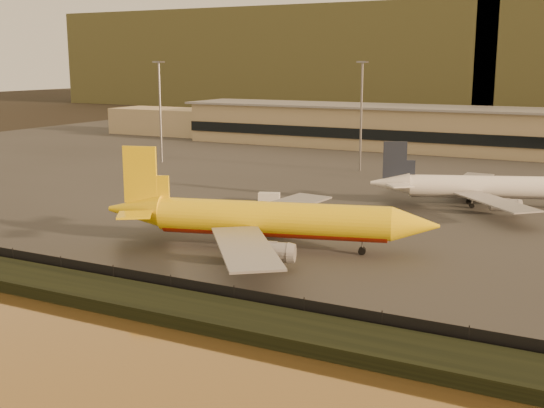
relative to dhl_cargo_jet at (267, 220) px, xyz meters
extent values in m
plane|color=black|center=(-2.56, -8.62, -4.30)|extent=(900.00, 900.00, 0.00)
cube|color=black|center=(-2.56, -25.62, -3.60)|extent=(320.00, 7.00, 1.40)
cube|color=#2D2D2D|center=(-2.56, 86.38, -4.20)|extent=(320.00, 220.00, 0.20)
cube|color=black|center=(-2.56, -21.62, -3.00)|extent=(300.00, 0.05, 2.20)
cube|color=tan|center=(-2.56, 116.38, 1.90)|extent=(160.00, 22.00, 12.00)
cube|color=black|center=(-2.56, 105.18, 0.90)|extent=(160.00, 0.60, 3.00)
cube|color=gray|center=(-2.56, 116.38, 8.20)|extent=(164.00, 24.00, 0.60)
cube|color=tan|center=(-97.56, 120.38, 0.40)|extent=(50.00, 18.00, 9.00)
cylinder|color=slate|center=(-62.56, 61.38, 8.40)|extent=(0.50, 0.50, 25.00)
cube|color=slate|center=(-62.56, 61.38, 21.10)|extent=(2.20, 2.20, 0.40)
cylinder|color=slate|center=(-12.56, 71.38, 8.40)|extent=(0.50, 0.50, 25.00)
cube|color=slate|center=(-12.56, 71.38, 21.10)|extent=(2.20, 2.20, 0.40)
cube|color=brown|center=(-142.56, 331.38, 23.20)|extent=(260.00, 160.00, 55.00)
cylinder|color=yellow|center=(0.81, 0.22, 0.25)|extent=(31.77, 12.90, 4.58)
cylinder|color=#9E1D09|center=(0.81, 0.22, -0.55)|extent=(30.65, 11.70, 3.57)
cone|color=yellow|center=(19.05, 5.30, 0.25)|extent=(7.17, 6.06, 4.58)
cone|color=yellow|center=(-18.28, -5.08, 0.59)|extent=(8.86, 6.53, 4.58)
cube|color=yellow|center=(-17.43, -4.85, 5.63)|extent=(4.76, 1.65, 8.01)
cube|color=yellow|center=(-17.81, -0.20, 0.94)|extent=(4.59, 4.53, 0.27)
cube|color=yellow|center=(-15.36, -9.02, 0.94)|extent=(6.07, 6.06, 0.27)
cube|color=gray|center=(-3.31, 11.74, -0.55)|extent=(8.35, 20.38, 0.27)
cylinder|color=gray|center=(-0.39, 9.47, -1.81)|extent=(5.76, 3.84, 2.52)
cube|color=gray|center=(3.23, -11.76, -0.55)|extent=(16.96, 19.47, 0.27)
cylinder|color=gray|center=(4.55, -8.31, -1.81)|extent=(5.76, 3.84, 2.52)
cylinder|color=black|center=(12.47, 3.47, -3.60)|extent=(1.19, 1.04, 1.01)
cylinder|color=slate|center=(12.47, 3.47, -3.07)|extent=(0.18, 0.18, 2.06)
cylinder|color=black|center=(-1.82, -2.65, -3.60)|extent=(1.19, 1.04, 1.01)
cylinder|color=slate|center=(-1.82, -2.65, -3.07)|extent=(0.18, 0.18, 2.06)
cylinder|color=black|center=(-2.93, 1.33, -3.60)|extent=(1.19, 1.04, 1.01)
cylinder|color=slate|center=(-2.93, 1.33, -3.07)|extent=(0.18, 0.18, 2.06)
cylinder|color=white|center=(21.56, 42.95, -0.49)|extent=(26.86, 13.54, 3.80)
cylinder|color=gray|center=(21.56, 42.95, -1.16)|extent=(25.85, 12.48, 2.96)
cone|color=white|center=(5.64, 36.70, -0.21)|extent=(7.76, 6.04, 3.80)
cube|color=#1A2030|center=(6.34, 36.98, 3.97)|extent=(4.00, 1.81, 6.65)
cube|color=white|center=(5.66, 40.80, 0.08)|extent=(4.01, 3.83, 0.23)
cube|color=white|center=(8.44, 33.72, 0.08)|extent=(5.23, 5.20, 0.23)
cube|color=gray|center=(17.03, 52.40, -1.16)|extent=(5.49, 17.15, 0.23)
cylinder|color=gray|center=(19.74, 50.71, -2.20)|extent=(5.01, 3.61, 2.09)
cube|color=gray|center=(24.67, 32.95, -1.16)|extent=(15.62, 16.08, 0.23)
cylinder|color=gray|center=(25.50, 36.03, -2.20)|extent=(5.01, 3.61, 2.09)
cylinder|color=black|center=(19.53, 40.32, -3.68)|extent=(1.02, 0.92, 0.84)
cylinder|color=slate|center=(19.53, 40.32, -3.25)|extent=(0.20, 0.20, 1.71)
cylinder|color=black|center=(18.28, 43.50, -3.68)|extent=(1.02, 0.92, 0.84)
cylinder|color=slate|center=(18.28, 43.50, -3.25)|extent=(0.20, 0.20, 1.71)
cube|color=yellow|center=(5.76, 13.41, -3.23)|extent=(4.23, 2.95, 1.74)
cube|color=white|center=(-14.57, 28.68, -3.24)|extent=(4.19, 2.86, 1.73)
camera|label=1|loc=(41.77, -79.79, 20.97)|focal=45.00mm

